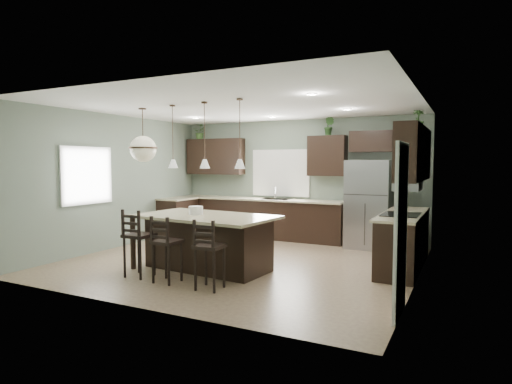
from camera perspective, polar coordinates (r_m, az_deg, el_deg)
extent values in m
plane|color=#9E8466|center=(7.89, -1.98, -9.25)|extent=(6.00, 6.00, 0.00)
cube|color=white|center=(5.30, 18.75, -4.77)|extent=(0.04, 0.82, 2.04)
cube|color=white|center=(10.32, 3.33, 2.56)|extent=(1.35, 0.02, 1.00)
cube|color=white|center=(8.93, -21.67, 2.06)|extent=(0.02, 1.10, 1.00)
cube|color=black|center=(10.67, -10.39, -3.38)|extent=(0.60, 0.90, 0.90)
cube|color=#C2B893|center=(10.61, -10.34, -0.87)|extent=(0.66, 0.96, 0.04)
cube|color=black|center=(10.34, 0.38, -3.55)|extent=(4.20, 0.60, 0.90)
cube|color=#C2B893|center=(10.27, 0.33, -0.96)|extent=(4.20, 0.66, 0.04)
cube|color=gray|center=(10.08, 2.63, -0.98)|extent=(0.70, 0.45, 0.01)
cylinder|color=silver|center=(10.04, 2.56, -0.17)|extent=(0.02, 0.02, 0.28)
cube|color=black|center=(10.99, -5.42, 4.72)|extent=(1.55, 0.34, 0.90)
cube|color=black|center=(9.76, 9.48, 4.78)|extent=(0.85, 0.34, 0.90)
cube|color=black|center=(9.51, 15.60, 6.51)|extent=(1.05, 0.34, 0.45)
cube|color=black|center=(7.80, 19.10, -6.25)|extent=(0.60, 2.35, 0.90)
cube|color=#C2B893|center=(7.73, 19.04, -2.82)|extent=(0.66, 2.35, 0.04)
cube|color=black|center=(7.46, 18.76, -2.86)|extent=(0.58, 0.75, 0.02)
cube|color=gray|center=(7.58, 16.53, -6.50)|extent=(0.01, 0.72, 0.60)
cube|color=black|center=(7.67, 20.33, 4.81)|extent=(0.34, 2.35, 0.90)
cube|color=gray|center=(7.40, 19.63, 1.77)|extent=(0.40, 0.75, 0.40)
cube|color=#95939C|center=(9.28, 14.83, -1.60)|extent=(0.90, 0.74, 1.85)
cube|color=black|center=(7.26, -6.76, -6.72)|extent=(2.43, 1.52, 0.92)
cylinder|color=white|center=(7.30, -8.03, -2.44)|extent=(0.24, 0.24, 0.14)
cube|color=black|center=(7.02, -15.30, -6.56)|extent=(0.40, 0.40, 1.08)
cube|color=black|center=(6.60, -11.77, -7.46)|extent=(0.38, 0.38, 1.02)
cube|color=black|center=(6.15, -6.19, -8.24)|extent=(0.40, 0.40, 1.02)
imported|color=#355525|center=(11.24, -7.46, 7.93)|extent=(0.34, 0.30, 0.37)
imported|color=#274A20|center=(9.75, 9.73, 8.64)|extent=(0.27, 0.24, 0.41)
imported|color=#305625|center=(8.44, 20.79, 9.01)|extent=(0.26, 0.26, 0.37)
plane|color=slate|center=(10.19, 5.43, 1.68)|extent=(6.00, 0.00, 6.00)
plane|color=slate|center=(5.44, -16.00, -0.46)|extent=(6.00, 0.00, 6.00)
plane|color=slate|center=(9.50, -18.10, 1.34)|extent=(0.00, 5.50, 5.50)
plane|color=slate|center=(6.79, 20.83, 0.29)|extent=(0.00, 5.50, 5.50)
plane|color=white|center=(7.74, -2.03, 11.35)|extent=(6.00, 6.00, 0.00)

